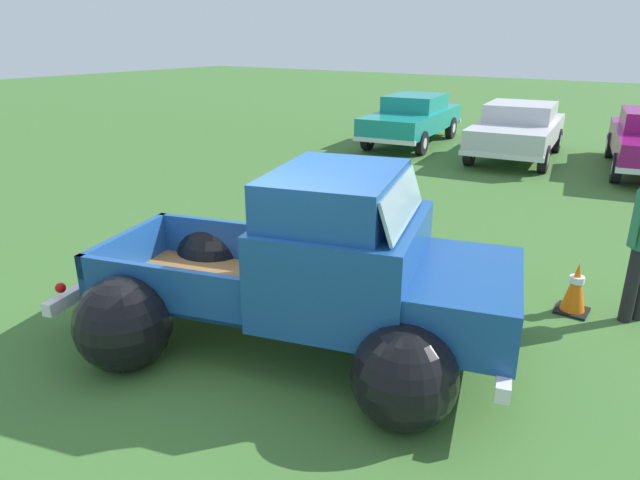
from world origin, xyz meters
The scene contains 5 objects.
ground_plane centered at (0.00, 0.00, 0.00)m, with size 80.00×80.00×0.00m, color #3D6B2D.
vintage_pickup_truck centered at (0.37, 0.11, 0.76)m, with size 4.97×3.68×1.96m.
show_car_0 centered at (-4.03, 11.34, 0.78)m, with size 2.34×4.86×1.43m.
show_car_1 centered at (-0.82, 10.99, 0.78)m, with size 2.47×4.58×1.43m.
lane_cone_0 centered at (2.41, 2.47, 0.31)m, with size 0.36×0.36×0.63m.
Camera 1 is at (3.35, -4.18, 3.13)m, focal length 31.44 mm.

